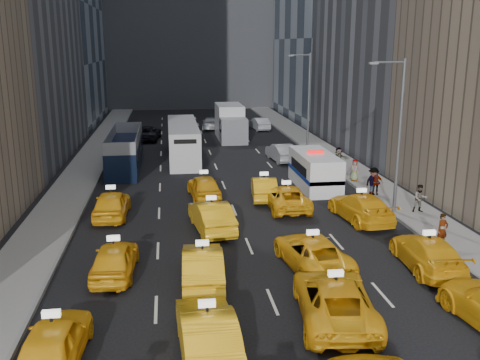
% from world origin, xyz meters
% --- Properties ---
extents(ground, '(160.00, 160.00, 0.00)m').
position_xyz_m(ground, '(0.00, 0.00, 0.00)').
color(ground, black).
rests_on(ground, ground).
extents(sidewalk_west, '(3.00, 90.00, 0.15)m').
position_xyz_m(sidewalk_west, '(-10.50, 25.00, 0.07)').
color(sidewalk_west, gray).
rests_on(sidewalk_west, ground).
extents(sidewalk_east, '(3.00, 90.00, 0.15)m').
position_xyz_m(sidewalk_east, '(10.50, 25.00, 0.07)').
color(sidewalk_east, gray).
rests_on(sidewalk_east, ground).
extents(curb_west, '(0.15, 90.00, 0.18)m').
position_xyz_m(curb_west, '(-9.05, 25.00, 0.09)').
color(curb_west, slate).
rests_on(curb_west, ground).
extents(curb_east, '(0.15, 90.00, 0.18)m').
position_xyz_m(curb_east, '(9.05, 25.00, 0.09)').
color(curb_east, slate).
rests_on(curb_east, ground).
extents(streetlight_near, '(2.15, 0.22, 9.00)m').
position_xyz_m(streetlight_near, '(9.18, 12.00, 4.92)').
color(streetlight_near, '#595B60').
rests_on(streetlight_near, ground).
extents(streetlight_far, '(2.15, 0.22, 9.00)m').
position_xyz_m(streetlight_far, '(9.18, 32.00, 4.92)').
color(streetlight_far, '#595B60').
rests_on(streetlight_far, ground).
extents(taxi_4, '(2.05, 4.55, 1.52)m').
position_xyz_m(taxi_4, '(-7.57, -1.18, 0.76)').
color(taxi_4, yellow).
rests_on(taxi_4, ground).
extents(taxi_5, '(1.97, 5.04, 1.64)m').
position_xyz_m(taxi_5, '(-2.79, -1.39, 0.82)').
color(taxi_5, yellow).
rests_on(taxi_5, ground).
extents(taxi_6, '(3.35, 5.96, 1.57)m').
position_xyz_m(taxi_6, '(1.97, 0.40, 0.79)').
color(taxi_6, yellow).
rests_on(taxi_6, ground).
extents(taxi_8, '(2.02, 4.46, 1.49)m').
position_xyz_m(taxi_8, '(-6.29, 5.37, 0.74)').
color(taxi_8, yellow).
rests_on(taxi_8, ground).
extents(taxi_9, '(1.86, 4.84, 1.57)m').
position_xyz_m(taxi_9, '(-2.57, 4.06, 0.79)').
color(taxi_9, yellow).
rests_on(taxi_9, ground).
extents(taxi_10, '(2.96, 5.41, 1.44)m').
position_xyz_m(taxi_10, '(2.41, 5.05, 0.72)').
color(taxi_10, yellow).
rests_on(taxi_10, ground).
extents(taxi_11, '(2.42, 5.24, 1.48)m').
position_xyz_m(taxi_11, '(7.46, 4.20, 0.74)').
color(taxi_11, yellow).
rests_on(taxi_11, ground).
extents(taxi_12, '(2.04, 4.73, 1.59)m').
position_xyz_m(taxi_12, '(-7.18, 13.60, 0.79)').
color(taxi_12, yellow).
rests_on(taxi_12, ground).
extents(taxi_13, '(2.37, 5.10, 1.62)m').
position_xyz_m(taxi_13, '(-1.65, 10.57, 0.81)').
color(taxi_13, yellow).
rests_on(taxi_13, ground).
extents(taxi_14, '(2.37, 5.11, 1.42)m').
position_xyz_m(taxi_14, '(3.20, 13.94, 0.71)').
color(taxi_14, yellow).
rests_on(taxi_14, ground).
extents(taxi_15, '(2.77, 5.56, 1.55)m').
position_xyz_m(taxi_15, '(6.90, 11.14, 0.78)').
color(taxi_15, yellow).
rests_on(taxi_15, ground).
extents(taxi_16, '(2.21, 4.63, 1.53)m').
position_xyz_m(taxi_16, '(-1.60, 16.92, 0.76)').
color(taxi_16, yellow).
rests_on(taxi_16, ground).
extents(taxi_17, '(1.97, 4.49, 1.43)m').
position_xyz_m(taxi_17, '(2.25, 16.27, 0.72)').
color(taxi_17, yellow).
rests_on(taxi_17, ground).
extents(nypd_van, '(2.95, 6.32, 2.63)m').
position_xyz_m(nypd_van, '(6.24, 18.46, 1.19)').
color(nypd_van, white).
rests_on(nypd_van, ground).
extents(double_decker, '(3.50, 10.48, 2.99)m').
position_xyz_m(double_decker, '(-7.28, 26.34, 1.48)').
color(double_decker, black).
rests_on(double_decker, ground).
extents(city_bus, '(3.49, 12.08, 3.08)m').
position_xyz_m(city_bus, '(-2.52, 29.74, 1.52)').
color(city_bus, silver).
rests_on(city_bus, ground).
extents(box_truck, '(2.92, 7.85, 3.55)m').
position_xyz_m(box_truck, '(2.75, 38.86, 1.75)').
color(box_truck, silver).
rests_on(box_truck, ground).
extents(misc_car_0, '(2.07, 4.74, 1.51)m').
position_xyz_m(misc_car_0, '(5.78, 27.45, 0.76)').
color(misc_car_0, '#9FA0A6').
rests_on(misc_car_0, ground).
extents(misc_car_1, '(3.01, 5.53, 1.47)m').
position_xyz_m(misc_car_1, '(-5.94, 39.45, 0.74)').
color(misc_car_1, black).
rests_on(misc_car_1, ground).
extents(misc_car_2, '(2.51, 5.03, 1.40)m').
position_xyz_m(misc_car_2, '(1.28, 46.00, 0.70)').
color(misc_car_2, gray).
rests_on(misc_car_2, ground).
extents(misc_car_3, '(2.01, 4.39, 1.46)m').
position_xyz_m(misc_car_3, '(-2.18, 44.00, 0.73)').
color(misc_car_3, black).
rests_on(misc_car_3, ground).
extents(misc_car_4, '(2.06, 4.56, 1.45)m').
position_xyz_m(misc_car_4, '(6.87, 44.73, 0.72)').
color(misc_car_4, '#AFB1B7').
rests_on(misc_car_4, ground).
extents(pedestrian_0, '(0.67, 0.51, 1.65)m').
position_xyz_m(pedestrian_0, '(9.28, 6.34, 0.98)').
color(pedestrian_0, gray).
rests_on(pedestrian_0, sidewalk_east).
extents(pedestrian_1, '(0.86, 0.54, 1.67)m').
position_xyz_m(pedestrian_1, '(10.72, 11.66, 0.98)').
color(pedestrian_1, gray).
rests_on(pedestrian_1, sidewalk_east).
extents(pedestrian_2, '(1.28, 0.89, 1.83)m').
position_xyz_m(pedestrian_2, '(9.39, 15.61, 1.07)').
color(pedestrian_2, gray).
rests_on(pedestrian_2, sidewalk_east).
extents(pedestrian_3, '(1.02, 0.62, 1.61)m').
position_xyz_m(pedestrian_3, '(9.57, 15.65, 0.96)').
color(pedestrian_3, gray).
rests_on(pedestrian_3, sidewalk_east).
extents(pedestrian_4, '(0.88, 0.71, 1.59)m').
position_xyz_m(pedestrian_4, '(9.46, 19.38, 0.94)').
color(pedestrian_4, gray).
rests_on(pedestrian_4, sidewalk_east).
extents(pedestrian_5, '(1.79, 0.77, 1.87)m').
position_xyz_m(pedestrian_5, '(9.25, 22.45, 1.09)').
color(pedestrian_5, gray).
rests_on(pedestrian_5, sidewalk_east).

